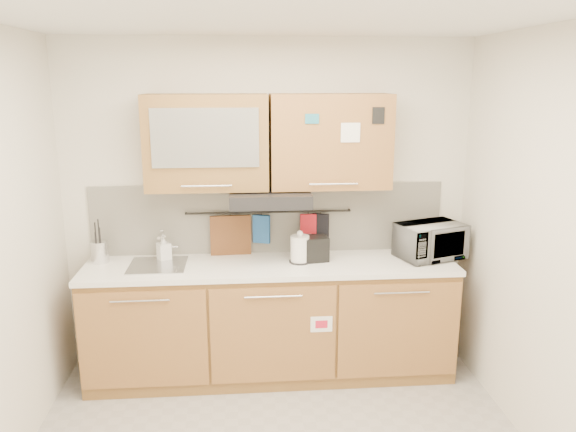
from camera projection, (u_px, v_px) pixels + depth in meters
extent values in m
plane|color=white|center=(281.00, 12.00, 2.72)|extent=(3.20, 3.20, 0.00)
plane|color=silver|center=(268.00, 206.00, 4.48)|extent=(3.20, 0.00, 3.20)
plane|color=silver|center=(565.00, 259.00, 3.16)|extent=(0.00, 3.00, 3.00)
cube|color=olive|center=(271.00, 321.00, 4.39)|extent=(2.80, 0.60, 0.88)
cube|color=black|center=(271.00, 366.00, 4.49)|extent=(2.80, 0.54, 0.10)
cube|color=#A4773A|center=(143.00, 340.00, 4.01)|extent=(0.91, 0.02, 0.74)
cylinder|color=silver|center=(140.00, 301.00, 3.91)|extent=(0.41, 0.01, 0.01)
cube|color=#A4773A|center=(273.00, 335.00, 4.08)|extent=(0.91, 0.02, 0.74)
cylinder|color=silver|center=(273.00, 297.00, 3.99)|extent=(0.41, 0.01, 0.01)
cube|color=#A4773A|center=(399.00, 331.00, 4.16)|extent=(0.91, 0.02, 0.74)
cylinder|color=silver|center=(402.00, 293.00, 4.06)|extent=(0.41, 0.01, 0.01)
cube|color=white|center=(271.00, 266.00, 4.27)|extent=(2.82, 0.62, 0.04)
cube|color=silver|center=(269.00, 218.00, 4.49)|extent=(2.80, 0.02, 0.56)
cube|color=olive|center=(207.00, 142.00, 4.15)|extent=(0.90, 0.35, 0.70)
cube|color=silver|center=(205.00, 138.00, 3.96)|extent=(0.76, 0.02, 0.42)
cube|color=#A4773A|center=(330.00, 141.00, 4.22)|extent=(0.90, 0.35, 0.70)
cube|color=white|center=(351.00, 133.00, 4.04)|extent=(0.14, 0.00, 0.14)
cube|color=black|center=(270.00, 198.00, 4.21)|extent=(0.60, 0.46, 0.10)
cube|color=silver|center=(158.00, 267.00, 4.21)|extent=(0.42, 0.40, 0.03)
cylinder|color=silver|center=(162.00, 244.00, 4.34)|extent=(0.03, 0.03, 0.24)
cylinder|color=silver|center=(160.00, 235.00, 4.24)|extent=(0.02, 0.18, 0.02)
cylinder|color=black|center=(269.00, 212.00, 4.44)|extent=(1.30, 0.02, 0.02)
cylinder|color=silver|center=(100.00, 252.00, 4.28)|extent=(0.16, 0.16, 0.17)
cylinder|color=black|center=(96.00, 242.00, 4.27)|extent=(0.01, 0.01, 0.31)
cylinder|color=black|center=(101.00, 245.00, 4.25)|extent=(0.01, 0.01, 0.28)
cylinder|color=black|center=(100.00, 240.00, 4.28)|extent=(0.01, 0.01, 0.34)
cylinder|color=black|center=(96.00, 248.00, 4.24)|extent=(0.01, 0.01, 0.25)
cylinder|color=white|center=(300.00, 249.00, 4.27)|extent=(0.16, 0.16, 0.21)
sphere|color=white|center=(300.00, 233.00, 4.24)|extent=(0.05, 0.05, 0.05)
cube|color=white|center=(312.00, 248.00, 4.26)|extent=(0.02, 0.03, 0.13)
cylinder|color=black|center=(300.00, 261.00, 4.29)|extent=(0.16, 0.16, 0.01)
cube|color=black|center=(311.00, 249.00, 4.31)|extent=(0.27, 0.19, 0.19)
cube|color=black|center=(306.00, 238.00, 4.28)|extent=(0.09, 0.12, 0.01)
cube|color=black|center=(317.00, 238.00, 4.30)|extent=(0.09, 0.12, 0.01)
imported|color=#999999|center=(430.00, 241.00, 4.37)|extent=(0.58, 0.48, 0.27)
imported|color=#999999|center=(164.00, 248.00, 4.32)|extent=(0.13, 0.13, 0.20)
cube|color=brown|center=(231.00, 240.00, 4.45)|extent=(0.32, 0.04, 0.40)
cube|color=#1E4B8B|center=(262.00, 229.00, 4.45)|extent=(0.14, 0.08, 0.23)
cube|color=black|center=(320.00, 227.00, 4.49)|extent=(0.14, 0.08, 0.21)
cube|color=red|center=(308.00, 224.00, 4.47)|extent=(0.13, 0.03, 0.16)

